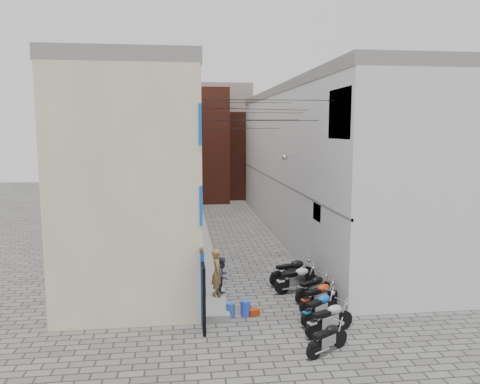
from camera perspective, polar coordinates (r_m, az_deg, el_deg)
name	(u,v)px	position (r m, az deg, el deg)	size (l,w,h in m)	color
ground	(277,320)	(16.54, 4.56, -15.30)	(90.00, 90.00, 0.00)	#514F4C
plinth	(201,234)	(28.64, -4.79, -5.13)	(0.90, 26.00, 0.25)	gray
building_left	(150,163)	(27.99, -10.91, 3.52)	(5.10, 27.00, 9.00)	#C4B194
building_right	(315,161)	(29.13, 9.12, 3.73)	(5.94, 26.00, 9.00)	silver
building_far_brick_left	(194,145)	(42.95, -5.64, 5.68)	(6.00, 6.00, 10.00)	maroon
building_far_brick_right	(245,155)	(45.39, 0.65, 4.56)	(5.00, 6.00, 8.00)	maroon
building_far_concrete	(212,139)	(49.02, -3.49, 6.53)	(8.00, 5.00, 11.00)	gray
far_shopfront	(218,190)	(40.57, -2.64, 0.21)	(2.00, 0.30, 2.40)	black
overhead_wires	(247,115)	(22.78, 0.81, 9.36)	(5.80, 13.02, 1.32)	black
motorcycle_a	(328,337)	(14.38, 10.63, -16.97)	(0.53, 1.68, 0.97)	black
motorcycle_b	(330,317)	(15.55, 10.86, -14.74)	(0.61, 1.92, 1.11)	#9B9A9E
motorcycle_c	(320,306)	(16.43, 9.72, -13.52)	(0.59, 1.87, 1.08)	#0B58AB
motorcycle_d	(319,295)	(17.42, 9.65, -12.23)	(0.60, 1.92, 1.11)	#B12F0C
motorcycle_e	(314,286)	(18.31, 8.97, -11.28)	(0.58, 1.85, 1.07)	black
motorcycle_f	(297,278)	(19.07, 6.99, -10.31)	(0.63, 2.01, 1.16)	#B1B0B5
motorcycle_g	(292,270)	(19.90, 6.42, -9.43)	(0.67, 2.13, 1.23)	black
person_a	(217,272)	(17.71, -2.79, -9.77)	(0.65, 0.43, 1.80)	#9E6D39
person_b	(222,276)	(17.83, -2.18, -10.21)	(0.71, 0.55, 1.46)	#2D3244
water_jug_near	(245,308)	(16.73, 0.67, -13.99)	(0.35, 0.35, 0.55)	blue
water_jug_far	(230,310)	(16.68, -1.17, -14.16)	(0.32, 0.32, 0.49)	blue
red_crate	(253,312)	(16.83, 1.65, -14.45)	(0.37, 0.28, 0.23)	#9C2A0B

